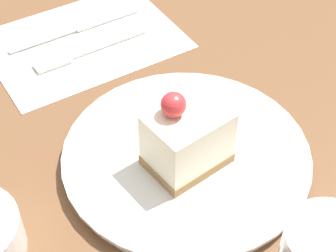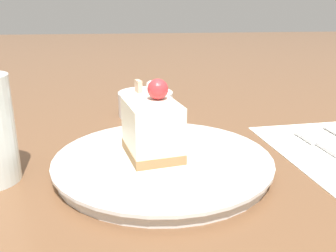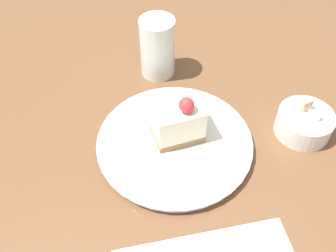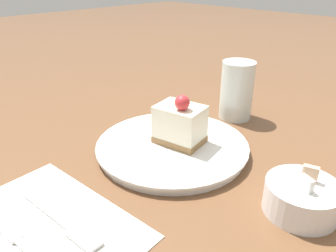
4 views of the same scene
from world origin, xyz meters
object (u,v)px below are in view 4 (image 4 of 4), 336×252
sugar_bowl (302,198)px  knife (10,233)px  plate (173,147)px  drinking_glass (237,90)px  cake_slice (180,124)px  fork (64,222)px

sugar_bowl → knife: bearing=-37.8°
knife → plate: bearing=175.4°
sugar_bowl → drinking_glass: size_ratio=0.80×
knife → sugar_bowl: 0.37m
cake_slice → drinking_glass: 0.19m
fork → knife: same height
fork → drinking_glass: (-0.43, -0.04, 0.06)m
knife → sugar_bowl: size_ratio=2.00×
plate → cake_slice: (-0.01, 0.01, 0.04)m
cake_slice → sugar_bowl: cake_slice is taller
plate → sugar_bowl: size_ratio=2.73×
cake_slice → knife: bearing=-12.0°
sugar_bowl → drinking_glass: drinking_glass is taller
sugar_bowl → cake_slice: bearing=-91.0°
plate → fork: (0.23, 0.03, -0.00)m
plate → sugar_bowl: sugar_bowl is taller
fork → sugar_bowl: sugar_bowl is taller
knife → drinking_glass: (-0.49, -0.01, 0.06)m
plate → knife: plate is taller
sugar_bowl → drinking_glass: 0.31m
cake_slice → fork: bearing=-5.2°
fork → knife: 0.06m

